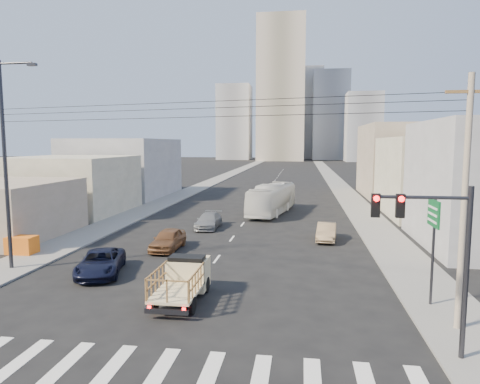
% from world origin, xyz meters
% --- Properties ---
extents(ground, '(420.00, 420.00, 0.00)m').
position_xyz_m(ground, '(0.00, 0.00, 0.00)').
color(ground, black).
rests_on(ground, ground).
extents(sidewalk_left, '(3.50, 180.00, 0.12)m').
position_xyz_m(sidewalk_left, '(-11.75, 70.00, 0.06)').
color(sidewalk_left, gray).
rests_on(sidewalk_left, ground).
extents(sidewalk_right, '(3.50, 180.00, 0.12)m').
position_xyz_m(sidewalk_right, '(11.75, 70.00, 0.06)').
color(sidewalk_right, gray).
rests_on(sidewalk_right, ground).
extents(crosswalk, '(18.59, 3.80, 0.01)m').
position_xyz_m(crosswalk, '(0.02, -6.00, 0.01)').
color(crosswalk, silver).
rests_on(crosswalk, ground).
extents(lane_dashes, '(0.15, 104.00, 0.01)m').
position_xyz_m(lane_dashes, '(0.00, 53.00, 0.01)').
color(lane_dashes, silver).
rests_on(lane_dashes, ground).
extents(flatbed_pickup, '(1.95, 4.41, 1.90)m').
position_xyz_m(flatbed_pickup, '(-0.18, 0.69, 1.09)').
color(flatbed_pickup, beige).
rests_on(flatbed_pickup, ground).
extents(navy_pickup, '(3.44, 5.26, 1.35)m').
position_xyz_m(navy_pickup, '(-5.89, 3.94, 0.67)').
color(navy_pickup, black).
rests_on(navy_pickup, ground).
extents(city_bus, '(4.60, 11.45, 3.11)m').
position_xyz_m(city_bus, '(2.24, 26.56, 1.55)').
color(city_bus, silver).
rests_on(city_bus, ground).
extents(sedan_brown, '(1.77, 4.29, 1.45)m').
position_xyz_m(sedan_brown, '(-3.84, 9.90, 0.73)').
color(sedan_brown, brown).
rests_on(sedan_brown, ground).
extents(sedan_tan, '(1.77, 4.09, 1.31)m').
position_xyz_m(sedan_tan, '(7.26, 14.46, 0.66)').
color(sedan_tan, '#937756').
rests_on(sedan_tan, ground).
extents(sedan_grey, '(1.83, 4.49, 1.30)m').
position_xyz_m(sedan_grey, '(-2.70, 17.80, 0.65)').
color(sedan_grey, slate).
rests_on(sedan_grey, ground).
extents(traffic_signal, '(3.23, 0.35, 6.00)m').
position_xyz_m(traffic_signal, '(9.77, -3.51, 4.08)').
color(traffic_signal, '#2D2D33').
rests_on(traffic_signal, ground).
extents(green_sign, '(0.18, 1.60, 5.00)m').
position_xyz_m(green_sign, '(11.16, 1.50, 3.74)').
color(green_sign, '#2D2D33').
rests_on(green_sign, ground).
extents(utility_pole, '(1.80, 0.24, 10.00)m').
position_xyz_m(utility_pole, '(11.50, -1.00, 5.19)').
color(utility_pole, gray).
rests_on(utility_pole, ground).
extents(streetlamp_left, '(2.36, 0.25, 12.00)m').
position_xyz_m(streetlamp_left, '(-11.39, 4.00, 6.44)').
color(streetlamp_left, '#2D2D33').
rests_on(streetlamp_left, ground).
extents(overhead_wires, '(23.01, 5.02, 0.72)m').
position_xyz_m(overhead_wires, '(0.00, 1.50, 8.97)').
color(overhead_wires, black).
rests_on(overhead_wires, ground).
extents(crate_stack, '(1.80, 1.20, 1.14)m').
position_xyz_m(crate_stack, '(-13.00, 7.11, 0.69)').
color(crate_stack, orange).
rests_on(crate_stack, sidewalk_left).
extents(bldg_right_mid, '(11.00, 14.00, 8.00)m').
position_xyz_m(bldg_right_mid, '(19.50, 28.00, 4.00)').
color(bldg_right_mid, '#ACA68B').
rests_on(bldg_right_mid, ground).
extents(bldg_right_far, '(12.00, 16.00, 10.00)m').
position_xyz_m(bldg_right_far, '(20.00, 44.00, 5.00)').
color(bldg_right_far, gray).
rests_on(bldg_right_far, ground).
extents(bldg_left_near, '(9.00, 10.00, 4.40)m').
position_xyz_m(bldg_left_near, '(-18.00, 12.00, 2.20)').
color(bldg_left_near, gray).
rests_on(bldg_left_near, ground).
extents(bldg_left_mid, '(11.00, 12.00, 6.00)m').
position_xyz_m(bldg_left_mid, '(-19.00, 24.00, 3.00)').
color(bldg_left_mid, '#ACA68B').
rests_on(bldg_left_mid, ground).
extents(bldg_left_far, '(12.00, 16.00, 8.00)m').
position_xyz_m(bldg_left_far, '(-19.50, 39.00, 4.00)').
color(bldg_left_far, '#949497').
rests_on(bldg_left_far, ground).
extents(high_rise_tower, '(20.00, 20.00, 60.00)m').
position_xyz_m(high_rise_tower, '(-4.00, 170.00, 30.00)').
color(high_rise_tower, gray).
rests_on(high_rise_tower, ground).
extents(midrise_ne, '(16.00, 16.00, 40.00)m').
position_xyz_m(midrise_ne, '(18.00, 185.00, 20.00)').
color(midrise_ne, gray).
rests_on(midrise_ne, ground).
extents(midrise_nw, '(15.00, 15.00, 34.00)m').
position_xyz_m(midrise_nw, '(-26.00, 180.00, 17.00)').
color(midrise_nw, gray).
rests_on(midrise_nw, ground).
extents(midrise_back, '(18.00, 18.00, 44.00)m').
position_xyz_m(midrise_back, '(6.00, 200.00, 22.00)').
color(midrise_back, '#949497').
rests_on(midrise_back, ground).
extents(midrise_east, '(14.00, 14.00, 28.00)m').
position_xyz_m(midrise_east, '(30.00, 165.00, 14.00)').
color(midrise_east, gray).
rests_on(midrise_east, ground).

